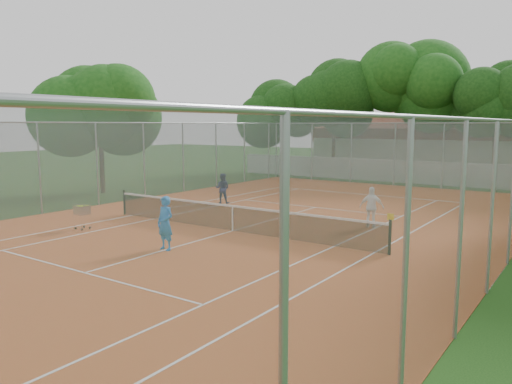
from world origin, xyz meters
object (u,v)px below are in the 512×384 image
Objects in this scene: ball_hopper at (82,216)px; player_far_right at (372,207)px; clubhouse at (420,145)px; player_near at (165,223)px; tennis_net at (233,218)px; player_far_left at (222,188)px.

player_far_right is at bearing 54.79° from ball_hopper.
player_near is at bearing -86.48° from clubhouse.
clubhouse is at bearing 102.65° from ball_hopper.
tennis_net is 0.72× the size of clubhouse.
player_far_left is 1.51× the size of ball_hopper.
player_far_right reaches higher than tennis_net.
ball_hopper is at bearing -147.73° from tennis_net.
clubhouse reaches higher than player_far_left.
tennis_net is 29.12m from clubhouse.
ball_hopper is (-2.75, -32.00, -1.69)m from clubhouse.
ball_hopper is (-4.75, -3.00, 0.00)m from tennis_net.
tennis_net is 3.43m from player_near.
player_far_right is (3.92, 6.99, -0.07)m from player_near.
player_far_left reaches higher than ball_hopper.
clubhouse is 32.16m from ball_hopper.
tennis_net is at bearing 49.83° from ball_hopper.
clubhouse is at bearing -118.20° from player_far_left.
clubhouse is at bearing 93.95° from tennis_net.
player_far_left is (-2.40, -24.11, -1.43)m from clubhouse.
player_far_right is 1.56× the size of ball_hopper.
player_far_right is at bearing 148.55° from player_far_left.
player_far_left is at bearing 120.70° from player_near.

